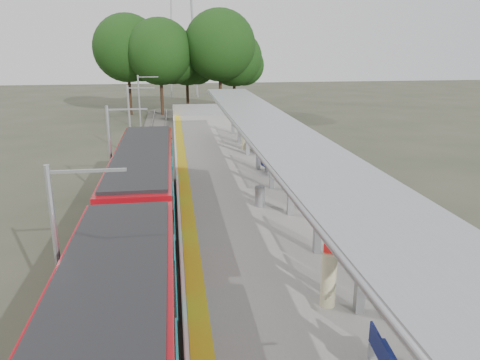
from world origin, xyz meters
name	(u,v)px	position (x,y,z in m)	size (l,w,h in m)	color
trackbed	(150,198)	(-4.50, 20.00, 0.12)	(3.00, 70.00, 0.24)	#59544C
platform	(230,188)	(0.00, 20.00, 0.50)	(6.00, 50.00, 1.00)	gray
tactile_strip	(184,181)	(-2.55, 20.00, 1.01)	(0.60, 50.00, 0.02)	gold
end_fence	(201,110)	(0.00, 44.95, 1.60)	(6.00, 0.10, 1.20)	#9EA0A5
train	(134,242)	(-4.50, 9.49, 2.05)	(2.74, 27.60, 3.62)	black
canopy	(273,136)	(1.61, 16.19, 4.20)	(3.27, 38.00, 3.66)	#9EA0A5
tree_cluster	(183,51)	(-1.52, 52.60, 7.53)	(20.08, 12.11, 12.37)	#382316
catenary_masts	(112,154)	(-6.22, 19.00, 2.91)	(2.08, 48.16, 5.40)	#9EA0A5
bench_near	(384,355)	(1.54, 3.43, 1.50)	(0.56, 1.44, 0.96)	#101750
bench_mid	(268,166)	(2.38, 20.88, 1.49)	(0.78, 1.41, 0.92)	#101750
bench_far	(255,144)	(2.61, 26.62, 1.57)	(0.60, 1.60, 1.07)	#101750
info_pillar_near	(329,279)	(1.23, 6.47, 1.85)	(0.44, 0.44, 1.97)	#C5C090
info_pillar_far	(245,138)	(2.05, 27.61, 1.83)	(0.43, 0.43, 1.93)	#C5C090
litter_bin	(260,196)	(0.86, 15.31, 1.48)	(0.47, 0.47, 0.97)	#9EA0A5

